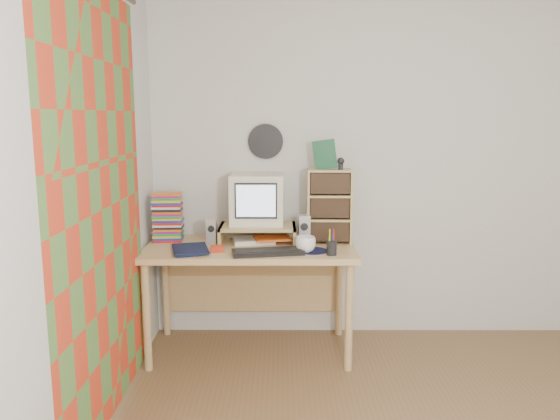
{
  "coord_description": "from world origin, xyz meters",
  "views": [
    {
      "loc": [
        -0.82,
        -2.19,
        1.62
      ],
      "look_at": [
        -0.83,
        1.33,
        1.0
      ],
      "focal_mm": 35.0,
      "sensor_mm": 36.0,
      "label": 1
    }
  ],
  "objects_px": {
    "keyboard": "(268,252)",
    "dvd_stack": "(168,221)",
    "cd_rack": "(329,206)",
    "mug": "(306,244)",
    "diary": "(173,248)",
    "desk": "(250,263)",
    "crt_monitor": "(257,199)"
  },
  "relations": [
    {
      "from": "diary",
      "to": "crt_monitor",
      "type": "bearing_deg",
      "value": 18.49
    },
    {
      "from": "dvd_stack",
      "to": "mug",
      "type": "height_order",
      "value": "dvd_stack"
    },
    {
      "from": "keyboard",
      "to": "dvd_stack",
      "type": "relative_size",
      "value": 1.61
    },
    {
      "from": "cd_rack",
      "to": "dvd_stack",
      "type": "bearing_deg",
      "value": 179.44
    },
    {
      "from": "desk",
      "to": "diary",
      "type": "height_order",
      "value": "diary"
    },
    {
      "from": "mug",
      "to": "diary",
      "type": "height_order",
      "value": "mug"
    },
    {
      "from": "keyboard",
      "to": "diary",
      "type": "bearing_deg",
      "value": 165.08
    },
    {
      "from": "keyboard",
      "to": "mug",
      "type": "xyz_separation_m",
      "value": [
        0.24,
        0.05,
        0.04
      ]
    },
    {
      "from": "keyboard",
      "to": "cd_rack",
      "type": "relative_size",
      "value": 0.88
    },
    {
      "from": "diary",
      "to": "mug",
      "type": "bearing_deg",
      "value": -13.55
    },
    {
      "from": "desk",
      "to": "cd_rack",
      "type": "bearing_deg",
      "value": 4.69
    },
    {
      "from": "desk",
      "to": "mug",
      "type": "height_order",
      "value": "mug"
    },
    {
      "from": "dvd_stack",
      "to": "cd_rack",
      "type": "bearing_deg",
      "value": -4.99
    },
    {
      "from": "keyboard",
      "to": "mug",
      "type": "bearing_deg",
      "value": 1.85
    },
    {
      "from": "keyboard",
      "to": "cd_rack",
      "type": "distance_m",
      "value": 0.58
    },
    {
      "from": "dvd_stack",
      "to": "diary",
      "type": "distance_m",
      "value": 0.36
    },
    {
      "from": "crt_monitor",
      "to": "mug",
      "type": "bearing_deg",
      "value": -45.03
    },
    {
      "from": "mug",
      "to": "keyboard",
      "type": "bearing_deg",
      "value": -167.79
    },
    {
      "from": "desk",
      "to": "dvd_stack",
      "type": "xyz_separation_m",
      "value": [
        -0.58,
        0.08,
        0.27
      ]
    },
    {
      "from": "keyboard",
      "to": "desk",
      "type": "bearing_deg",
      "value": 103.15
    },
    {
      "from": "desk",
      "to": "keyboard",
      "type": "distance_m",
      "value": 0.35
    },
    {
      "from": "desk",
      "to": "mug",
      "type": "relative_size",
      "value": 10.72
    },
    {
      "from": "cd_rack",
      "to": "mug",
      "type": "relative_size",
      "value": 3.87
    },
    {
      "from": "crt_monitor",
      "to": "cd_rack",
      "type": "relative_size",
      "value": 0.72
    },
    {
      "from": "dvd_stack",
      "to": "keyboard",
      "type": "bearing_deg",
      "value": -31.12
    },
    {
      "from": "cd_rack",
      "to": "mug",
      "type": "height_order",
      "value": "cd_rack"
    },
    {
      "from": "desk",
      "to": "crt_monitor",
      "type": "bearing_deg",
      "value": 63.58
    },
    {
      "from": "diary",
      "to": "keyboard",
      "type": "bearing_deg",
      "value": -18.33
    },
    {
      "from": "mug",
      "to": "diary",
      "type": "xyz_separation_m",
      "value": [
        -0.85,
        -0.0,
        -0.02
      ]
    },
    {
      "from": "keyboard",
      "to": "diary",
      "type": "relative_size",
      "value": 1.66
    },
    {
      "from": "dvd_stack",
      "to": "cd_rack",
      "type": "xyz_separation_m",
      "value": [
        1.12,
        -0.04,
        0.11
      ]
    },
    {
      "from": "dvd_stack",
      "to": "mug",
      "type": "relative_size",
      "value": 2.13
    }
  ]
}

